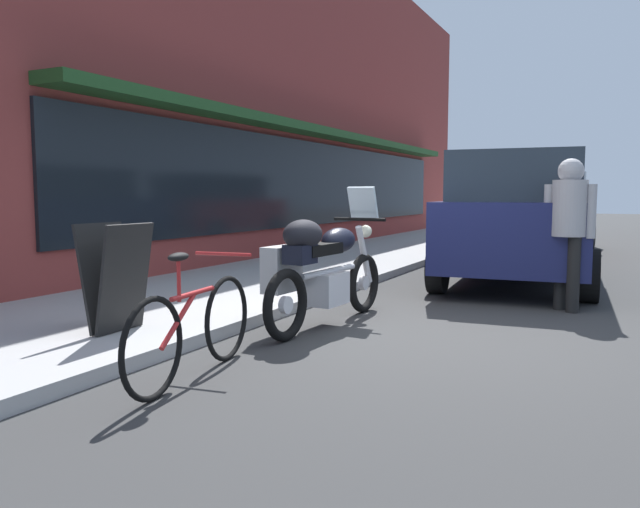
# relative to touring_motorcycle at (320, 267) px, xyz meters

# --- Properties ---
(ground_plane) EXTENTS (80.00, 80.00, 0.00)m
(ground_plane) POSITION_rel_touring_motorcycle_xyz_m (0.24, -0.82, -0.61)
(ground_plane) COLOR #323232
(storefront_building) EXTENTS (22.04, 0.90, 7.33)m
(storefront_building) POSITION_rel_touring_motorcycle_xyz_m (7.26, 3.65, 2.97)
(storefront_building) COLOR brown
(storefront_building) RESTS_ON ground_plane
(sidewalk_curb) EXTENTS (30.00, 2.93, 0.12)m
(sidewalk_curb) POSITION_rel_touring_motorcycle_xyz_m (9.24, 2.03, -0.55)
(sidewalk_curb) COLOR #9C9C9C
(sidewalk_curb) RESTS_ON ground_plane
(touring_motorcycle) EXTENTS (2.26, 0.76, 1.41)m
(touring_motorcycle) POSITION_rel_touring_motorcycle_xyz_m (0.00, 0.00, 0.00)
(touring_motorcycle) COLOR black
(touring_motorcycle) RESTS_ON ground_plane
(parked_bicycle) EXTENTS (1.69, 0.48, 0.93)m
(parked_bicycle) POSITION_rel_touring_motorcycle_xyz_m (-1.95, 0.06, -0.24)
(parked_bicycle) COLOR black
(parked_bicycle) RESTS_ON ground_plane
(parked_minivan) EXTENTS (4.69, 2.34, 1.88)m
(parked_minivan) POSITION_rel_touring_motorcycle_xyz_m (4.08, -1.32, 0.38)
(parked_minivan) COLOR #191E4C
(parked_minivan) RESTS_ON ground_plane
(pedestrian_walking) EXTENTS (0.42, 0.56, 1.72)m
(pedestrian_walking) POSITION_rel_touring_motorcycle_xyz_m (2.00, -2.14, 0.47)
(pedestrian_walking) COLOR black
(pedestrian_walking) RESTS_ON ground_plane
(sandwich_board_sign) EXTENTS (0.55, 0.42, 0.95)m
(sandwich_board_sign) POSITION_rel_touring_motorcycle_xyz_m (-1.43, 1.30, -0.01)
(sandwich_board_sign) COLOR black
(sandwich_board_sign) RESTS_ON sidewalk_curb
(parked_car_down_block) EXTENTS (4.93, 2.29, 1.85)m
(parked_car_down_block) POSITION_rel_touring_motorcycle_xyz_m (9.15, -0.96, 0.36)
(parked_car_down_block) COLOR maroon
(parked_car_down_block) RESTS_ON ground_plane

